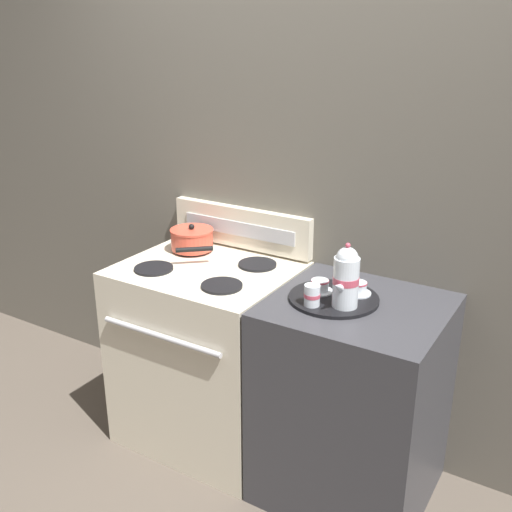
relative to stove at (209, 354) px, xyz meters
name	(u,v)px	position (x,y,z in m)	size (l,w,h in m)	color
ground_plane	(270,455)	(0.35, 0.00, -0.45)	(6.00, 6.00, 0.00)	brown
wall_back	(310,215)	(0.35, 0.34, 0.65)	(6.00, 0.05, 2.20)	#666056
stove	(209,354)	(0.00, 0.00, 0.00)	(0.77, 0.66, 0.90)	beige
control_panel	(241,227)	(0.00, 0.29, 0.55)	(0.75, 0.05, 0.20)	beige
side_counter	(352,400)	(0.74, 0.00, 0.00)	(0.68, 0.63, 0.89)	#38383D
saucepan	(192,239)	(-0.18, 0.14, 0.50)	(0.30, 0.31, 0.13)	#D14C38
serving_tray	(334,298)	(0.64, -0.01, 0.45)	(0.36, 0.36, 0.01)	black
teapot	(346,277)	(0.71, -0.07, 0.58)	(0.10, 0.16, 0.26)	silver
teacup_left	(358,288)	(0.70, 0.06, 0.48)	(0.11, 0.11, 0.05)	silver
teacup_right	(320,286)	(0.57, 0.00, 0.48)	(0.11, 0.11, 0.05)	silver
creamer_jug	(312,295)	(0.60, -0.13, 0.50)	(0.06, 0.06, 0.08)	silver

